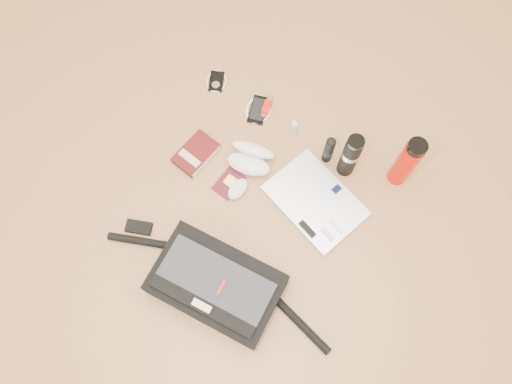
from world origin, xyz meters
TOP-DOWN VIEW (x-y plane):
  - ground at (0.00, 0.00)m, footprint 4.00×4.00m
  - messenger_bag at (0.02, -0.28)m, footprint 0.94×0.31m
  - laptop at (0.18, 0.20)m, footprint 0.43×0.36m
  - book at (-0.33, 0.14)m, footprint 0.14×0.19m
  - passport at (-0.15, 0.10)m, footprint 0.10×0.13m
  - mouse at (-0.11, 0.09)m, footprint 0.07×0.11m
  - sunglasses_case at (-0.13, 0.23)m, footprint 0.21×0.18m
  - ipod at (-0.45, 0.47)m, footprint 0.12×0.12m
  - phone at (-0.22, 0.45)m, footprint 0.13×0.15m
  - inhaler at (-0.19, 0.47)m, footprint 0.05×0.11m
  - spray_bottle at (-0.04, 0.43)m, footprint 0.03×0.03m
  - aerosol_can at (0.13, 0.40)m, footprint 0.04×0.04m
  - thermos_black at (0.22, 0.39)m, footprint 0.08×0.08m
  - thermos_red at (0.41, 0.47)m, footprint 0.09×0.09m

SIDE VIEW (x-z plane):
  - ground at x=0.00m, z-range 0.00..0.00m
  - passport at x=-0.15m, z-range 0.00..0.01m
  - ipod at x=-0.45m, z-range 0.00..0.01m
  - phone at x=-0.22m, z-range 0.00..0.01m
  - laptop at x=0.18m, z-range -0.01..0.03m
  - inhaler at x=-0.19m, z-range 0.00..0.03m
  - book at x=-0.33m, z-range 0.00..0.03m
  - mouse at x=-0.11m, z-range 0.00..0.03m
  - sunglasses_case at x=-0.13m, z-range -0.02..0.09m
  - spray_bottle at x=-0.04m, z-range -0.01..0.09m
  - messenger_bag at x=0.02m, z-range -0.01..0.12m
  - aerosol_can at x=0.13m, z-range 0.00..0.17m
  - thermos_black at x=0.22m, z-range 0.00..0.26m
  - thermos_red at x=0.41m, z-range 0.00..0.29m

